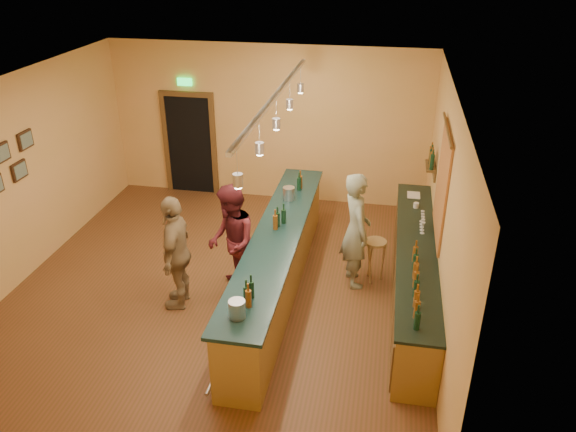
% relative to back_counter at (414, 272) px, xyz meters
% --- Properties ---
extents(floor, '(7.00, 7.00, 0.00)m').
position_rel_back_counter_xyz_m(floor, '(-2.97, -0.18, -0.49)').
color(floor, brown).
rests_on(floor, ground).
extents(ceiling, '(6.50, 7.00, 0.02)m').
position_rel_back_counter_xyz_m(ceiling, '(-2.97, -0.18, 2.71)').
color(ceiling, silver).
rests_on(ceiling, wall_back).
extents(wall_back, '(6.50, 0.02, 3.20)m').
position_rel_back_counter_xyz_m(wall_back, '(-2.97, 3.32, 1.11)').
color(wall_back, '#D8A951').
rests_on(wall_back, floor).
extents(wall_front, '(6.50, 0.02, 3.20)m').
position_rel_back_counter_xyz_m(wall_front, '(-2.97, -3.68, 1.11)').
color(wall_front, '#D8A951').
rests_on(wall_front, floor).
extents(wall_left, '(0.02, 7.00, 3.20)m').
position_rel_back_counter_xyz_m(wall_left, '(-6.22, -0.18, 1.11)').
color(wall_left, '#D8A951').
rests_on(wall_left, floor).
extents(wall_right, '(0.02, 7.00, 3.20)m').
position_rel_back_counter_xyz_m(wall_right, '(0.28, -0.18, 1.11)').
color(wall_right, '#D8A951').
rests_on(wall_right, floor).
extents(doorway, '(1.15, 0.09, 2.48)m').
position_rel_back_counter_xyz_m(doorway, '(-4.67, 3.30, 0.64)').
color(doorway, black).
rests_on(doorway, wall_back).
extents(tapestry, '(0.03, 1.40, 1.60)m').
position_rel_back_counter_xyz_m(tapestry, '(0.26, 0.22, 1.36)').
color(tapestry, '#A33820').
rests_on(tapestry, wall_right).
extents(bottle_shelf, '(0.17, 0.55, 0.54)m').
position_rel_back_counter_xyz_m(bottle_shelf, '(0.20, 1.72, 1.18)').
color(bottle_shelf, '#533B18').
rests_on(bottle_shelf, wall_right).
extents(back_counter, '(0.60, 4.55, 1.27)m').
position_rel_back_counter_xyz_m(back_counter, '(0.00, 0.00, 0.00)').
color(back_counter, olive).
rests_on(back_counter, floor).
extents(tasting_bar, '(0.73, 5.10, 1.38)m').
position_rel_back_counter_xyz_m(tasting_bar, '(-2.07, -0.18, 0.12)').
color(tasting_bar, olive).
rests_on(tasting_bar, floor).
extents(pendant_track, '(0.11, 4.60, 0.50)m').
position_rel_back_counter_xyz_m(pendant_track, '(-2.07, -0.18, 2.50)').
color(pendant_track, silver).
rests_on(pendant_track, ceiling).
extents(bartender, '(0.66, 0.80, 1.89)m').
position_rel_back_counter_xyz_m(bartender, '(-0.93, 0.32, 0.46)').
color(bartender, gray).
rests_on(bartender, floor).
extents(customer_a, '(0.96, 1.07, 1.82)m').
position_rel_back_counter_xyz_m(customer_a, '(-2.74, -0.36, 0.42)').
color(customer_a, '#59191E').
rests_on(customer_a, floor).
extents(customer_b, '(0.54, 1.09, 1.79)m').
position_rel_back_counter_xyz_m(customer_b, '(-3.47, -0.75, 0.41)').
color(customer_b, '#997A51').
rests_on(customer_b, floor).
extents(bar_stool, '(0.35, 0.35, 0.72)m').
position_rel_back_counter_xyz_m(bar_stool, '(-0.61, 0.44, 0.09)').
color(bar_stool, '#A9834C').
rests_on(bar_stool, floor).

